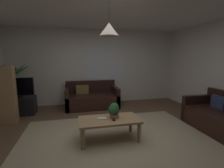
% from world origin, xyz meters
% --- Properties ---
extents(floor, '(5.70, 5.44, 0.02)m').
position_xyz_m(floor, '(0.00, 0.00, -0.01)').
color(floor, brown).
rests_on(floor, ground).
extents(rug, '(3.71, 2.99, 0.01)m').
position_xyz_m(rug, '(0.00, -0.20, 0.00)').
color(rug, tan).
rests_on(rug, ground).
extents(wall_back, '(5.82, 0.06, 2.53)m').
position_xyz_m(wall_back, '(0.00, 2.75, 1.27)').
color(wall_back, silver).
rests_on(wall_back, ground).
extents(ceiling, '(5.70, 5.44, 0.02)m').
position_xyz_m(ceiling, '(0.00, 0.00, 2.54)').
color(ceiling, white).
extents(window_pane, '(1.45, 0.01, 1.05)m').
position_xyz_m(window_pane, '(0.32, 2.72, 1.31)').
color(window_pane, white).
extents(couch_under_window, '(1.65, 0.87, 0.82)m').
position_xyz_m(couch_under_window, '(-0.22, 2.23, 0.27)').
color(couch_under_window, black).
rests_on(couch_under_window, ground).
extents(couch_right_side, '(0.87, 1.57, 0.82)m').
position_xyz_m(couch_right_side, '(2.36, -0.20, 0.27)').
color(couch_right_side, black).
rests_on(couch_right_side, ground).
extents(coffee_table, '(1.16, 0.59, 0.42)m').
position_xyz_m(coffee_table, '(-0.12, -0.00, 0.36)').
color(coffee_table, '#A87F56').
rests_on(coffee_table, ground).
extents(book_on_table_0, '(0.17, 0.13, 0.02)m').
position_xyz_m(book_on_table_0, '(-0.27, 0.02, 0.43)').
color(book_on_table_0, beige).
rests_on(book_on_table_0, coffee_table).
extents(remote_on_table_0, '(0.08, 0.17, 0.02)m').
position_xyz_m(remote_on_table_0, '(-0.05, -0.06, 0.43)').
color(remote_on_table_0, black).
rests_on(remote_on_table_0, coffee_table).
extents(potted_plant_on_table, '(0.22, 0.22, 0.29)m').
position_xyz_m(potted_plant_on_table, '(-0.02, 0.04, 0.58)').
color(potted_plant_on_table, '#B77051').
rests_on(potted_plant_on_table, coffee_table).
extents(tv_stand, '(0.90, 0.44, 0.50)m').
position_xyz_m(tv_stand, '(-2.30, 1.97, 0.25)').
color(tv_stand, black).
rests_on(tv_stand, ground).
extents(tv, '(0.88, 0.16, 0.55)m').
position_xyz_m(tv, '(-2.30, 1.95, 0.78)').
color(tv, black).
rests_on(tv, tv_stand).
extents(potted_palm_corner, '(0.89, 0.68, 1.47)m').
position_xyz_m(potted_palm_corner, '(-2.46, 2.40, 0.69)').
color(potted_palm_corner, brown).
rests_on(potted_palm_corner, ground).
extents(pendant_lamp, '(0.34, 0.34, 0.56)m').
position_xyz_m(pendant_lamp, '(-0.12, -0.00, 2.08)').
color(pendant_lamp, black).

